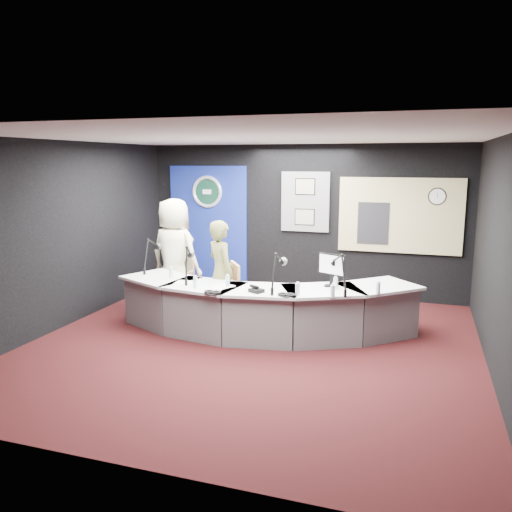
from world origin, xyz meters
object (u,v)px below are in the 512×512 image
(armchair_left, at_px, (175,280))
(person_man, at_px, (174,255))
(broadcast_desk, at_px, (260,308))
(armchair_right, at_px, (221,297))
(person_woman, at_px, (221,273))

(armchair_left, bearing_deg, person_man, 0.00)
(broadcast_desk, bearing_deg, armchair_left, 157.23)
(armchair_right, height_order, person_woman, person_woman)
(armchair_left, relative_size, person_woman, 0.63)
(person_woman, bearing_deg, person_man, 13.86)
(person_woman, bearing_deg, armchair_left, 13.86)
(person_man, bearing_deg, armchair_right, 162.37)
(armchair_left, xyz_separation_m, armchair_right, (1.06, -0.56, -0.07))
(broadcast_desk, height_order, person_woman, person_woman)
(armchair_right, xyz_separation_m, person_woman, (0.00, 0.00, 0.37))
(broadcast_desk, xyz_separation_m, armchair_left, (-1.75, 0.73, 0.14))
(broadcast_desk, distance_m, person_woman, 0.83)
(armchair_right, height_order, person_man, person_man)
(armchair_right, bearing_deg, armchair_left, -151.59)
(person_woman, bearing_deg, armchair_right, -0.00)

